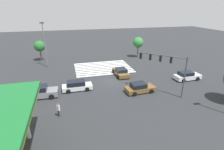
# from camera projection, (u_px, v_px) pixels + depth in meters

# --- Properties ---
(ground_plane) EXTENTS (143.17, 143.17, 0.00)m
(ground_plane) POSITION_uv_depth(u_px,v_px,m) (112.00, 81.00, 29.13)
(ground_plane) COLOR #2B2D30
(crosswalk_markings) EXTENTS (11.20, 8.20, 0.01)m
(crosswalk_markings) POSITION_uv_depth(u_px,v_px,m) (103.00, 68.00, 35.63)
(crosswalk_markings) COLOR silver
(crosswalk_markings) RESTS_ON ground_plane
(traffic_signal_mast) EXTENTS (4.76, 4.76, 5.78)m
(traffic_signal_mast) POSITION_uv_depth(u_px,v_px,m) (166.00, 64.00, 23.56)
(traffic_signal_mast) COLOR #47474C
(traffic_signal_mast) RESTS_ON ground_plane
(car_1) EXTENTS (4.43, 2.25, 1.66)m
(car_1) POSITION_uv_depth(u_px,v_px,m) (40.00, 92.00, 23.79)
(car_1) COLOR gray
(car_1) RESTS_ON ground_plane
(car_2) EXTENTS (4.36, 1.92, 1.46)m
(car_2) POSITION_uv_depth(u_px,v_px,m) (77.00, 86.00, 25.88)
(car_2) COLOR silver
(car_2) RESTS_ON ground_plane
(car_3) EXTENTS (4.42, 2.33, 1.44)m
(car_3) POSITION_uv_depth(u_px,v_px,m) (140.00, 88.00, 25.28)
(car_3) COLOR brown
(car_3) RESTS_ON ground_plane
(car_4) EXTENTS (2.27, 4.63, 1.35)m
(car_4) POSITION_uv_depth(u_px,v_px,m) (121.00, 72.00, 31.50)
(car_4) COLOR brown
(car_4) RESTS_ON ground_plane
(car_5) EXTENTS (4.48, 2.07, 1.44)m
(car_5) POSITION_uv_depth(u_px,v_px,m) (187.00, 76.00, 29.58)
(car_5) COLOR silver
(car_5) RESTS_ON ground_plane
(pedestrian) EXTENTS (0.41, 0.41, 1.67)m
(pedestrian) POSITION_uv_depth(u_px,v_px,m) (58.00, 109.00, 19.49)
(pedestrian) COLOR #38383D
(pedestrian) RESTS_ON ground_plane
(street_light_pole_b) EXTENTS (0.80, 0.36, 8.89)m
(street_light_pole_b) POSITION_uv_depth(u_px,v_px,m) (45.00, 42.00, 34.05)
(street_light_pole_b) COLOR slate
(street_light_pole_b) RESTS_ON ground_plane
(tree_corner_a) EXTENTS (2.49, 2.49, 4.88)m
(tree_corner_a) POSITION_uv_depth(u_px,v_px,m) (138.00, 43.00, 41.69)
(tree_corner_a) COLOR brown
(tree_corner_a) RESTS_ON ground_plane
(tree_corner_c) EXTENTS (2.41, 2.41, 4.56)m
(tree_corner_c) POSITION_uv_depth(u_px,v_px,m) (40.00, 46.00, 39.11)
(tree_corner_c) COLOR brown
(tree_corner_c) RESTS_ON ground_plane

